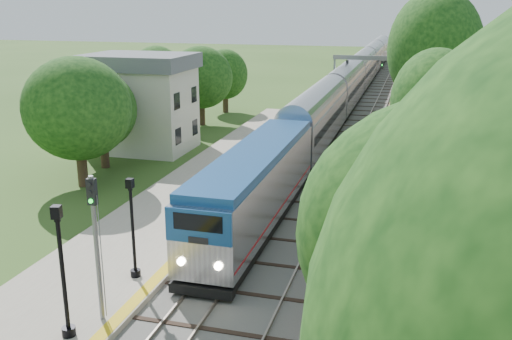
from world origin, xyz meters
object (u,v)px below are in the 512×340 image
(station_building, at_px, (141,102))
(signal_platform, at_px, (95,233))
(lamppost_mid, at_px, (63,280))
(signal_farside, at_px, (382,144))
(train, at_px, (354,81))
(signal_gantry, at_px, (369,68))
(lamppost_far, at_px, (133,234))

(station_building, bearing_deg, signal_platform, -66.70)
(station_building, height_order, lamppost_mid, station_building)
(station_building, relative_size, signal_farside, 1.47)
(train, height_order, lamppost_mid, lamppost_mid)
(station_building, bearing_deg, lamppost_mid, -68.77)
(signal_gantry, xyz_separation_m, signal_platform, (-5.37, -50.76, -0.96))
(signal_gantry, relative_size, lamppost_mid, 1.69)
(signal_platform, bearing_deg, station_building, 113.30)
(train, bearing_deg, lamppost_mid, -93.27)
(station_building, relative_size, lamppost_far, 1.92)
(train, distance_m, signal_platform, 59.28)
(signal_gantry, xyz_separation_m, lamppost_far, (-5.79, -47.22, -2.44))
(train, bearing_deg, signal_farside, -81.55)
(lamppost_far, xyz_separation_m, signal_platform, (0.42, -3.53, 1.48))
(signal_farside, bearing_deg, lamppost_far, -124.35)
(train, distance_m, lamppost_far, 55.75)
(lamppost_mid, relative_size, signal_platform, 0.88)
(signal_gantry, height_order, train, signal_gantry)
(train, bearing_deg, signal_gantry, -73.65)
(train, xyz_separation_m, signal_platform, (-2.90, -59.18, 1.69))
(signal_farside, bearing_deg, train, 98.45)
(station_building, bearing_deg, train, 67.27)
(lamppost_mid, height_order, signal_platform, signal_platform)
(lamppost_mid, relative_size, signal_farside, 0.85)
(signal_gantry, distance_m, lamppost_far, 47.64)
(station_building, relative_size, lamppost_mid, 1.73)
(signal_farside, bearing_deg, signal_platform, -117.52)
(signal_gantry, relative_size, lamppost_far, 1.87)
(station_building, bearing_deg, signal_farside, -22.34)
(signal_gantry, bearing_deg, lamppost_mid, -96.50)
(station_building, height_order, signal_platform, station_building)
(signal_platform, bearing_deg, lamppost_mid, -112.60)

